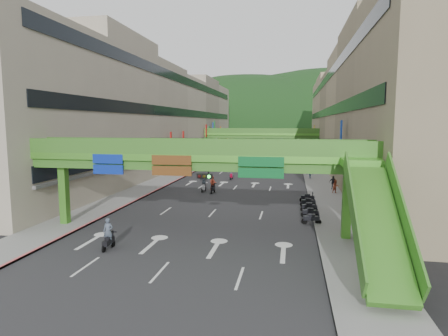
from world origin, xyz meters
The scene contains 23 objects.
ground centered at (0.00, 0.00, 0.00)m, with size 320.00×320.00×0.00m, color black.
road_slab centered at (0.00, 50.00, 0.01)m, with size 18.00×140.00×0.02m, color #28282B.
sidewalk_left centered at (-11.00, 50.00, 0.07)m, with size 4.00×140.00×0.15m, color gray.
sidewalk_right centered at (11.00, 50.00, 0.07)m, with size 4.00×140.00×0.15m, color gray.
curb_left centered at (-9.10, 50.00, 0.09)m, with size 0.20×140.00×0.18m, color #CC5959.
curb_right centered at (9.10, 50.00, 0.09)m, with size 0.20×140.00×0.18m, color gray.
building_row_left centered at (-18.93, 50.00, 9.46)m, with size 12.80×95.00×19.00m.
building_row_right centered at (18.93, 50.00, 9.46)m, with size 12.80×95.00×19.00m.
overpass_near centered at (0.93, 5.38, 5.21)m, with size 28.00×12.27×7.10m.
overpass_far centered at (0.00, 65.00, 5.40)m, with size 28.00×2.20×7.10m.
hill_left centered at (-15.00, 160.00, 0.00)m, with size 168.00×140.00×112.00m, color #1C4419.
hill_right centered at (25.00, 180.00, 0.00)m, with size 208.00×176.00×128.00m, color #1C4419.
bunting_string centered at (0.00, 30.00, 5.96)m, with size 26.00×0.36×0.47m.
scooter_rider_near centered at (-4.62, 1.00, 0.99)m, with size 0.67×1.60×2.11m.
scooter_rider_mid centered at (-2.03, 21.80, 1.04)m, with size 0.89×1.60×2.02m.
scooter_rider_left centered at (-3.30, 22.41, 1.06)m, with size 1.08×1.60×2.11m.
scooter_rider_far centered at (-1.61, 32.81, 1.07)m, with size 0.92×1.60×2.11m.
parked_scooter_row centered at (8.80, 14.03, 0.52)m, with size 1.60×9.35×1.08m.
car_silver centered at (-7.00, 43.36, 0.77)m, with size 1.63×4.66×1.54m, color #9999A0.
car_yellow centered at (2.17, 66.44, 0.69)m, with size 1.63×4.06×1.38m, color yellow.
pedestrian_red centered at (12.20, 23.52, 0.79)m, with size 0.77×0.60×1.58m, color #A84226.
pedestrian_dark centered at (12.20, 26.32, 0.83)m, with size 0.97×0.41×1.66m, color black.
pedestrian_blue centered at (9.80, 35.07, 0.79)m, with size 0.74×0.48×1.58m, color #2E3F50.
Camera 1 is at (7.11, -21.03, 8.27)m, focal length 30.00 mm.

